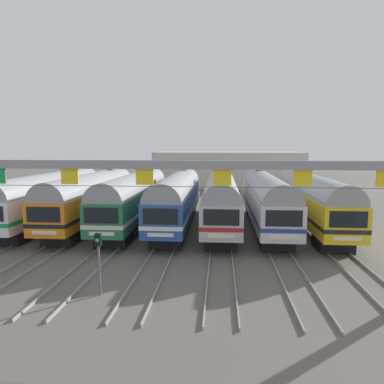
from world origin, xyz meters
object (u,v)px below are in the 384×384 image
at_px(commuter_train_blue, 177,197).
at_px(commuter_train_orange, 92,196).
at_px(commuter_train_stainless, 221,197).
at_px(commuter_train_green, 134,196).
at_px(yard_signal_mast, 99,252).
at_px(commuter_train_white, 51,195).
at_px(catenary_gantry, 145,181).
at_px(commuter_train_yellow, 311,198).
at_px(commuter_train_silver, 266,198).

bearing_deg(commuter_train_blue, commuter_train_orange, 180.00).
relative_size(commuter_train_blue, commuter_train_stainless, 1.00).
relative_size(commuter_train_orange, commuter_train_green, 1.00).
distance_m(commuter_train_stainless, yard_signal_mast, 16.18).
bearing_deg(commuter_train_orange, commuter_train_white, 180.00).
xyz_separation_m(catenary_gantry, yard_signal_mast, (-1.95, -1.58, -3.25)).
bearing_deg(commuter_train_stainless, catenary_gantry, -106.14).
distance_m(commuter_train_white, commuter_train_yellow, 23.45).
xyz_separation_m(commuter_train_stainless, yard_signal_mast, (-5.86, -15.07, -0.52)).
relative_size(commuter_train_blue, yard_signal_mast, 5.81).
bearing_deg(commuter_train_silver, commuter_train_stainless, 180.00).
bearing_deg(catenary_gantry, commuter_train_stainless, 73.86).
xyz_separation_m(commuter_train_green, commuter_train_silver, (11.72, 0.00, 0.00)).
bearing_deg(commuter_train_white, catenary_gantry, -49.03).
xyz_separation_m(commuter_train_stainless, commuter_train_silver, (3.91, 0.00, 0.00)).
height_order(commuter_train_stainless, commuter_train_yellow, same).
bearing_deg(commuter_train_blue, yard_signal_mast, -97.38).
xyz_separation_m(commuter_train_orange, commuter_train_silver, (15.63, 0.00, 0.00)).
xyz_separation_m(commuter_train_silver, commuter_train_yellow, (3.91, 0.00, 0.00)).
height_order(commuter_train_orange, commuter_train_blue, same).
bearing_deg(commuter_train_yellow, commuter_train_orange, 180.00).
height_order(commuter_train_stainless, yard_signal_mast, commuter_train_stainless).
distance_m(commuter_train_orange, commuter_train_blue, 7.82).
relative_size(catenary_gantry, yard_signal_mast, 9.23).
distance_m(commuter_train_silver, catenary_gantry, 15.83).
xyz_separation_m(commuter_train_yellow, yard_signal_mast, (-13.68, -15.07, -0.52)).
relative_size(commuter_train_white, yard_signal_mast, 5.81).
xyz_separation_m(commuter_train_white, commuter_train_silver, (19.54, 0.00, 0.00)).
bearing_deg(commuter_train_white, yard_signal_mast, -57.05).
height_order(commuter_train_blue, commuter_train_yellow, same).
distance_m(commuter_train_stainless, catenary_gantry, 14.31).
xyz_separation_m(commuter_train_stainless, catenary_gantry, (-3.91, -13.50, 2.72)).
relative_size(commuter_train_stainless, commuter_train_yellow, 1.00).
distance_m(commuter_train_blue, commuter_train_stainless, 3.91).
xyz_separation_m(commuter_train_orange, commuter_train_yellow, (19.54, 0.00, 0.00)).
height_order(commuter_train_yellow, yard_signal_mast, commuter_train_yellow).
height_order(commuter_train_white, commuter_train_green, same).
xyz_separation_m(commuter_train_blue, commuter_train_yellow, (11.72, 0.00, 0.00)).
height_order(commuter_train_silver, commuter_train_yellow, same).
bearing_deg(commuter_train_green, yard_signal_mast, -82.62).
bearing_deg(catenary_gantry, yard_signal_mast, -141.11).
bearing_deg(yard_signal_mast, commuter_train_green, 97.38).
bearing_deg(catenary_gantry, commuter_train_orange, 120.07).
bearing_deg(commuter_train_silver, commuter_train_yellow, 0.00).
height_order(commuter_train_orange, commuter_train_yellow, same).
xyz_separation_m(commuter_train_white, commuter_train_blue, (11.72, 0.00, 0.00)).
distance_m(commuter_train_yellow, yard_signal_mast, 20.36).
bearing_deg(commuter_train_orange, catenary_gantry, -59.93).
relative_size(commuter_train_green, yard_signal_mast, 5.81).
xyz_separation_m(commuter_train_white, commuter_train_stainless, (15.63, 0.00, 0.00)).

